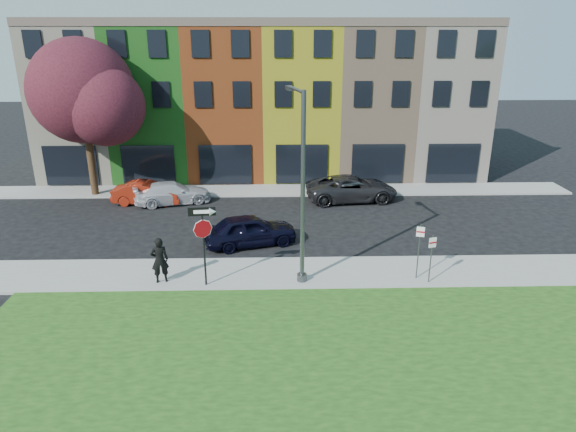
{
  "coord_description": "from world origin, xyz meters",
  "views": [
    {
      "loc": [
        -1.76,
        -16.62,
        9.77
      ],
      "look_at": [
        -1.22,
        4.0,
        2.29
      ],
      "focal_mm": 32.0,
      "sensor_mm": 36.0,
      "label": 1
    }
  ],
  "objects_px": {
    "sedan_near": "(250,230)",
    "man": "(160,260)",
    "stop_sign": "(203,231)",
    "street_lamp": "(301,189)"
  },
  "relations": [
    {
      "from": "man",
      "to": "sedan_near",
      "type": "bearing_deg",
      "value": -146.69
    },
    {
      "from": "sedan_near",
      "to": "man",
      "type": "bearing_deg",
      "value": 123.36
    },
    {
      "from": "man",
      "to": "street_lamp",
      "type": "xyz_separation_m",
      "value": [
        5.69,
        0.15,
        2.89
      ]
    },
    {
      "from": "stop_sign",
      "to": "sedan_near",
      "type": "height_order",
      "value": "stop_sign"
    },
    {
      "from": "man",
      "to": "street_lamp",
      "type": "distance_m",
      "value": 6.38
    },
    {
      "from": "stop_sign",
      "to": "man",
      "type": "xyz_separation_m",
      "value": [
        -1.86,
        0.33,
        -1.38
      ]
    },
    {
      "from": "stop_sign",
      "to": "sedan_near",
      "type": "distance_m",
      "value": 4.95
    },
    {
      "from": "man",
      "to": "street_lamp",
      "type": "relative_size",
      "value": 0.25
    },
    {
      "from": "sedan_near",
      "to": "street_lamp",
      "type": "xyz_separation_m",
      "value": [
        2.24,
        -3.88,
        3.22
      ]
    },
    {
      "from": "street_lamp",
      "to": "sedan_near",
      "type": "bearing_deg",
      "value": 107.79
    }
  ]
}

